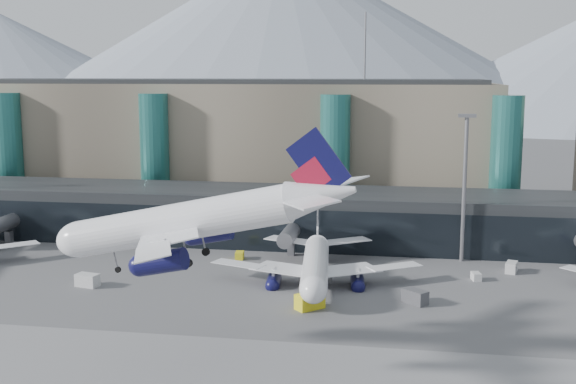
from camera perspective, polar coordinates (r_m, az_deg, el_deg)
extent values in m
plane|color=#515154|center=(86.47, -4.92, -12.67)|extent=(900.00, 900.00, 0.00)
cube|color=black|center=(139.77, 0.97, -1.93)|extent=(170.00, 18.00, 10.00)
cube|color=black|center=(131.37, 0.39, -3.11)|extent=(170.00, 0.40, 8.00)
cylinder|color=slate|center=(148.27, -21.25, -2.23)|extent=(2.80, 14.00, 2.80)
cube|color=slate|center=(148.87, -21.18, -3.36)|extent=(1.20, 1.20, 2.40)
cylinder|color=slate|center=(129.30, 0.24, -3.22)|extent=(2.80, 14.00, 2.80)
cube|color=slate|center=(129.99, 0.24, -4.51)|extent=(1.20, 1.20, 2.40)
cube|color=gray|center=(174.43, -5.60, 3.62)|extent=(130.00, 30.00, 30.00)
cube|color=black|center=(173.57, -5.68, 8.71)|extent=(123.50, 28.00, 1.00)
cylinder|color=#266D67|center=(177.38, -21.18, 2.80)|extent=(6.40, 6.40, 28.00)
cylinder|color=#266D67|center=(162.37, -10.48, 2.72)|extent=(6.40, 6.40, 28.00)
cylinder|color=#266D67|center=(153.42, 3.72, 2.47)|extent=(6.40, 6.40, 28.00)
cylinder|color=#266D67|center=(153.91, 16.81, 2.11)|extent=(6.40, 6.40, 28.00)
cylinder|color=slate|center=(167.94, 6.11, 11.24)|extent=(0.40, 0.40, 16.00)
cone|color=gray|center=(465.08, -0.44, 12.18)|extent=(400.00, 400.00, 110.00)
cylinder|color=slate|center=(127.47, 13.75, 0.13)|extent=(0.70, 0.70, 25.00)
cube|color=slate|center=(126.10, 13.98, 5.88)|extent=(3.00, 1.20, 0.60)
cylinder|color=white|center=(79.22, -7.28, -1.18)|extent=(25.73, 6.64, 4.22)
ellipsoid|color=white|center=(84.81, -15.26, -0.74)|extent=(6.28, 4.76, 4.22)
cone|color=white|center=(74.59, 4.43, -1.63)|extent=(7.64, 4.89, 4.22)
cube|color=white|center=(70.47, -8.70, -3.12)|extent=(11.89, 19.19, 0.21)
cylinder|color=#0D0D3B|center=(73.47, -9.01, -4.33)|extent=(5.29, 2.80, 2.32)
cube|color=white|center=(69.65, 3.66, -2.23)|extent=(6.97, 10.12, 0.17)
cube|color=white|center=(87.07, -3.90, -0.64)|extent=(14.55, 18.79, 0.21)
cylinder|color=#0D0D3B|center=(85.94, -5.27, -2.25)|extent=(5.29, 2.80, 2.32)
cube|color=white|center=(79.48, 5.11, -0.80)|extent=(8.25, 9.88, 0.17)
cube|color=#0D0D3B|center=(73.96, 4.74, 0.92)|extent=(6.29, 0.86, 7.42)
cube|color=maroon|center=(74.36, 3.90, -0.01)|extent=(4.22, 0.70, 4.06)
cylinder|color=slate|center=(83.49, -12.91, -2.72)|extent=(0.17, 0.17, 3.37)
cylinder|color=black|center=(83.81, -12.88, -3.71)|extent=(0.77, 0.34, 0.75)
cylinder|color=black|center=(77.42, -7.18, -4.62)|extent=(0.99, 0.46, 0.96)
cylinder|color=black|center=(81.99, -5.84, -3.81)|extent=(0.99, 0.46, 0.96)
cylinder|color=white|center=(112.94, 2.22, -4.98)|extent=(6.46, 24.21, 3.97)
ellipsoid|color=white|center=(101.40, 2.06, -6.65)|extent=(4.53, 5.94, 3.97)
cone|color=white|center=(127.85, 2.37, -3.18)|extent=(4.66, 7.22, 3.97)
cube|color=white|center=(114.90, 6.51, -5.12)|extent=(17.64, 13.79, 0.20)
cylinder|color=#0D0D3B|center=(114.01, 5.50, -6.27)|extent=(2.67, 4.99, 2.18)
cube|color=white|center=(127.81, 4.52, -3.12)|extent=(9.28, 7.81, 0.16)
cube|color=white|center=(115.25, -2.03, -5.02)|extent=(18.05, 11.05, 0.20)
cylinder|color=#0D0D3B|center=(114.28, -1.06, -6.19)|extent=(2.67, 4.99, 2.18)
cube|color=white|center=(127.98, 0.23, -3.07)|extent=(9.52, 6.49, 0.16)
cube|color=slate|center=(127.53, 2.39, -1.76)|extent=(0.86, 5.91, 6.98)
cube|color=white|center=(126.76, 2.37, -2.37)|extent=(0.69, 3.97, 3.82)
cylinder|color=slate|center=(105.57, 2.10, -7.46)|extent=(0.16, 0.16, 3.17)
cylinder|color=black|center=(105.98, 2.10, -8.18)|extent=(0.32, 0.73, 0.70)
cylinder|color=black|center=(114.95, 3.41, -6.78)|extent=(0.45, 0.94, 0.90)
cylinder|color=black|center=(115.04, 1.02, -6.75)|extent=(0.45, 0.94, 0.90)
cube|color=silver|center=(115.76, -15.57, -6.73)|extent=(3.81, 2.66, 1.95)
cube|color=yellow|center=(127.79, -3.85, -5.03)|extent=(1.62, 2.40, 1.31)
cube|color=#47474C|center=(105.13, 10.01, -8.15)|extent=(3.97, 3.80, 2.00)
cube|color=silver|center=(124.71, 17.24, -5.70)|extent=(2.39, 3.37, 1.74)
cube|color=silver|center=(118.63, 14.64, -6.47)|extent=(1.63, 2.34, 1.25)
cube|color=yellow|center=(101.38, 1.73, -8.62)|extent=(4.30, 4.23, 2.18)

